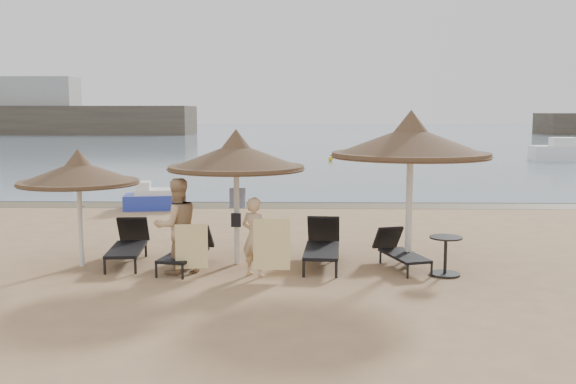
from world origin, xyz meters
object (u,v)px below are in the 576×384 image
lounger_far_left (129,243)px  lounger_far_right (399,250)px  palapa_center (236,157)px  palapa_left (78,173)px  lounger_near_left (188,250)px  person_left (177,218)px  person_right (255,230)px  pedal_boat (154,199)px  palapa_right (411,142)px  side_table (445,257)px  lounger_near_right (322,244)px

lounger_far_left → lounger_far_right: lounger_far_left is taller
lounger_far_left → palapa_center: bearing=-9.5°
palapa_left → lounger_near_left: palapa_left is taller
palapa_center → lounger_far_right: palapa_center is taller
person_left → person_right: bearing=141.5°
lounger_far_left → lounger_near_left: 1.44m
lounger_far_left → person_right: size_ratio=1.12×
pedal_boat → palapa_right: bearing=-56.3°
lounger_far_left → side_table: bearing=-14.6°
lounger_near_right → lounger_far_right: (1.62, -0.19, -0.08)m
palapa_center → person_right: 1.78m
palapa_center → side_table: palapa_center is taller
lounger_far_left → lounger_far_right: 5.85m
lounger_near_left → person_right: size_ratio=1.04×
side_table → person_left: size_ratio=0.35×
palapa_right → lounger_near_left: bearing=-178.0°
palapa_center → palapa_right: (3.65, -0.11, 0.32)m
palapa_right → lounger_far_left: size_ratio=1.60×
side_table → person_left: bearing=179.1°
palapa_left → lounger_near_right: size_ratio=1.15×
person_right → lounger_near_left: bearing=2.6°
palapa_center → lounger_far_right: (3.45, -0.16, -1.96)m
lounger_near_left → person_right: bearing=-15.4°
palapa_right → person_left: 5.05m
palapa_right → lounger_near_right: (-1.81, 0.15, -2.20)m
person_left → person_right: 1.62m
palapa_left → lounger_far_left: size_ratio=1.21×
palapa_right → lounger_near_left: (-4.66, -0.17, -2.26)m
person_left → lounger_far_left: bearing=-66.2°
palapa_left → palapa_right: bearing=1.4°
lounger_far_right → person_right: person_right is taller
palapa_center → person_left: palapa_center is taller
palapa_center → lounger_near_left: 2.21m
lounger_far_left → person_right: person_right is taller
pedal_boat → lounger_far_left: bearing=-89.9°
palapa_center → lounger_far_right: bearing=-2.6°
lounger_far_right → person_left: size_ratio=0.81×
lounger_far_left → lounger_near_right: bearing=-7.4°
lounger_near_left → lounger_near_right: 2.86m
palapa_left → side_table: palapa_left is taller
side_table → person_right: bearing=-177.6°
palapa_center → person_left: (-1.13, -0.78, -1.19)m
lounger_far_left → palapa_right: bearing=-8.4°
palapa_center → side_table: 4.77m
palapa_center → palapa_left: bearing=-175.0°
lounger_far_left → pedal_boat: (-1.22, 7.61, -0.06)m
palapa_center → person_right: size_ratio=1.58×
palapa_center → lounger_far_right: 3.97m
lounger_far_left → lounger_near_left: size_ratio=1.08×
lounger_far_left → lounger_near_left: lounger_far_left is taller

